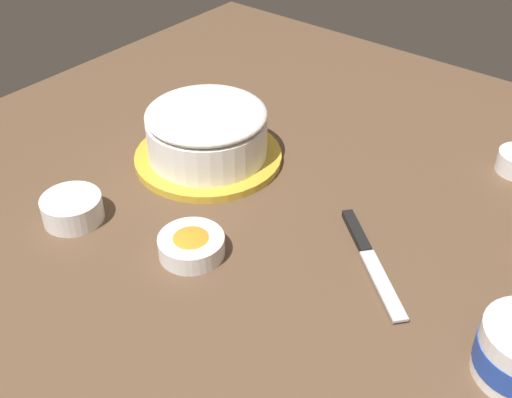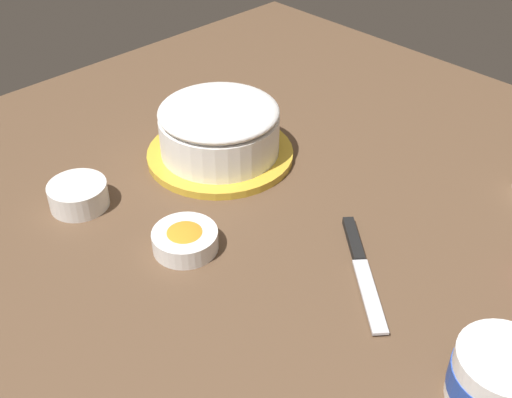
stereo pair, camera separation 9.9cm
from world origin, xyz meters
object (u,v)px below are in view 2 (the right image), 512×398
at_px(sprinkle_bowl_orange, 185,239).
at_px(sprinkle_bowl_blue, 78,195).
at_px(frosted_cake, 219,132).
at_px(frosting_tub, 500,378).
at_px(spreading_knife, 360,261).

bearing_deg(sprinkle_bowl_orange, sprinkle_bowl_blue, 15.72).
relative_size(frosted_cake, frosting_tub, 2.33).
xyz_separation_m(spreading_knife, sprinkle_bowl_blue, (0.41, 0.22, 0.02)).
xyz_separation_m(frosted_cake, sprinkle_bowl_blue, (0.05, 0.26, -0.03)).
bearing_deg(sprinkle_bowl_blue, sprinkle_bowl_orange, -164.28).
distance_m(frosted_cake, spreading_knife, 0.36).
bearing_deg(spreading_knife, sprinkle_bowl_orange, 38.15).
distance_m(frosted_cake, sprinkle_bowl_orange, 0.26).
relative_size(frosted_cake, sprinkle_bowl_blue, 2.77).
bearing_deg(frosting_tub, spreading_knife, -15.62).
relative_size(sprinkle_bowl_blue, sprinkle_bowl_orange, 0.97).
xyz_separation_m(frosted_cake, spreading_knife, (-0.36, 0.04, -0.05)).
bearing_deg(sprinkle_bowl_orange, frosting_tub, -168.97).
height_order(sprinkle_bowl_blue, sprinkle_bowl_orange, sprinkle_bowl_blue).
distance_m(spreading_knife, sprinkle_bowl_orange, 0.26).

